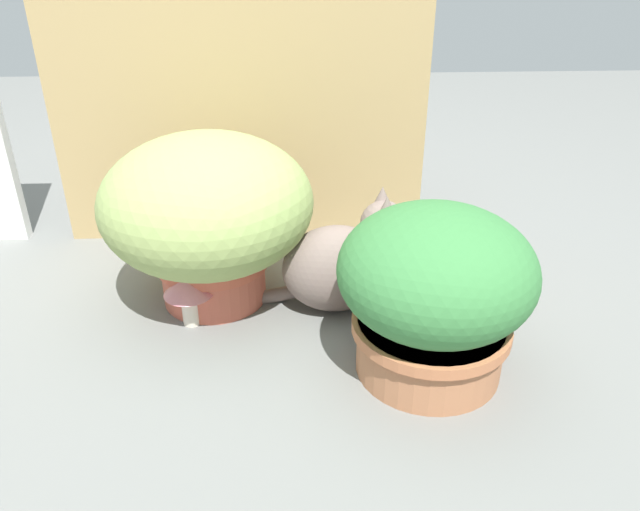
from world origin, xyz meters
TOP-DOWN VIEW (x-y plane):
  - ground_plane at (0.00, 0.00)m, footprint 6.00×6.00m
  - cardboard_backdrop at (-0.02, 0.53)m, footprint 1.06×0.03m
  - grass_planter at (-0.08, 0.15)m, footprint 0.51×0.51m
  - leafy_planter at (0.40, -0.16)m, footprint 0.39×0.39m
  - cat at (0.24, 0.09)m, footprint 0.38×0.18m
  - mushroom_ornament_pink at (-0.13, 0.03)m, footprint 0.12×0.12m

SIDE VIEW (x-z plane):
  - ground_plane at x=0.00m, z-range 0.00..0.00m
  - mushroom_ornament_pink at x=-0.13m, z-range 0.03..0.17m
  - cat at x=0.24m, z-range -0.04..0.28m
  - leafy_planter at x=0.40m, z-range 0.01..0.38m
  - grass_planter at x=-0.08m, z-range 0.03..0.45m
  - cardboard_backdrop at x=-0.02m, z-range 0.00..0.81m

